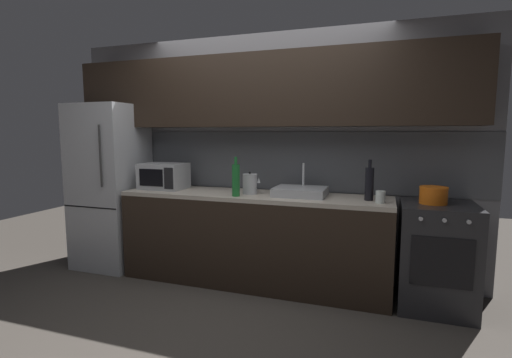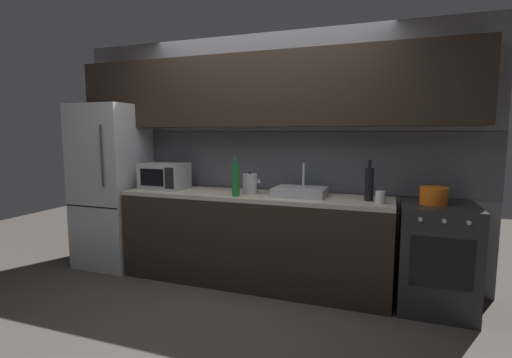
{
  "view_description": "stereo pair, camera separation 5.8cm",
  "coord_description": "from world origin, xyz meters",
  "px_view_note": "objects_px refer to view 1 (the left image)",
  "views": [
    {
      "loc": [
        1.2,
        -2.52,
        1.49
      ],
      "look_at": [
        0.03,
        0.9,
        1.05
      ],
      "focal_mm": 26.39,
      "sensor_mm": 36.0,
      "label": 1
    },
    {
      "loc": [
        1.26,
        -2.5,
        1.49
      ],
      "look_at": [
        0.03,
        0.9,
        1.05
      ],
      "focal_mm": 26.39,
      "sensor_mm": 36.0,
      "label": 2
    }
  ],
  "objects_px": {
    "refrigerator": "(111,186)",
    "wine_bottle_green": "(236,180)",
    "wine_bottle_dark": "(369,183)",
    "kettle": "(250,184)",
    "oven_range": "(436,256)",
    "mug_clear": "(380,197)",
    "cooking_pot": "(433,195)",
    "microwave": "(164,176)"
  },
  "relations": [
    {
      "from": "wine_bottle_green",
      "to": "cooking_pot",
      "type": "bearing_deg",
      "value": 6.23
    },
    {
      "from": "oven_range",
      "to": "mug_clear",
      "type": "bearing_deg",
      "value": -166.28
    },
    {
      "from": "microwave",
      "to": "wine_bottle_green",
      "type": "relative_size",
      "value": 1.25
    },
    {
      "from": "microwave",
      "to": "mug_clear",
      "type": "distance_m",
      "value": 2.2
    },
    {
      "from": "kettle",
      "to": "wine_bottle_green",
      "type": "relative_size",
      "value": 0.59
    },
    {
      "from": "wine_bottle_green",
      "to": "microwave",
      "type": "bearing_deg",
      "value": 167.31
    },
    {
      "from": "refrigerator",
      "to": "oven_range",
      "type": "bearing_deg",
      "value": -0.02
    },
    {
      "from": "refrigerator",
      "to": "cooking_pot",
      "type": "distance_m",
      "value": 3.29
    },
    {
      "from": "wine_bottle_green",
      "to": "mug_clear",
      "type": "xyz_separation_m",
      "value": [
        1.29,
        0.07,
        -0.1
      ]
    },
    {
      "from": "oven_range",
      "to": "wine_bottle_green",
      "type": "distance_m",
      "value": 1.87
    },
    {
      "from": "oven_range",
      "to": "wine_bottle_dark",
      "type": "height_order",
      "value": "wine_bottle_dark"
    },
    {
      "from": "oven_range",
      "to": "kettle",
      "type": "xyz_separation_m",
      "value": [
        -1.68,
        -0.01,
        0.55
      ]
    },
    {
      "from": "kettle",
      "to": "oven_range",
      "type": "bearing_deg",
      "value": 0.39
    },
    {
      "from": "mug_clear",
      "to": "wine_bottle_green",
      "type": "bearing_deg",
      "value": -176.87
    },
    {
      "from": "refrigerator",
      "to": "kettle",
      "type": "height_order",
      "value": "refrigerator"
    },
    {
      "from": "microwave",
      "to": "mug_clear",
      "type": "bearing_deg",
      "value": -3.5
    },
    {
      "from": "wine_bottle_green",
      "to": "cooking_pot",
      "type": "height_order",
      "value": "wine_bottle_green"
    },
    {
      "from": "refrigerator",
      "to": "kettle",
      "type": "relative_size",
      "value": 8.2
    },
    {
      "from": "mug_clear",
      "to": "cooking_pot",
      "type": "xyz_separation_m",
      "value": [
        0.42,
        0.12,
        0.02
      ]
    },
    {
      "from": "oven_range",
      "to": "kettle",
      "type": "height_order",
      "value": "kettle"
    },
    {
      "from": "kettle",
      "to": "wine_bottle_dark",
      "type": "height_order",
      "value": "wine_bottle_dark"
    },
    {
      "from": "wine_bottle_dark",
      "to": "mug_clear",
      "type": "xyz_separation_m",
      "value": [
        0.1,
        -0.1,
        -0.1
      ]
    },
    {
      "from": "refrigerator",
      "to": "wine_bottle_green",
      "type": "relative_size",
      "value": 4.86
    },
    {
      "from": "kettle",
      "to": "wine_bottle_dark",
      "type": "distance_m",
      "value": 1.11
    },
    {
      "from": "refrigerator",
      "to": "wine_bottle_green",
      "type": "bearing_deg",
      "value": -6.68
    },
    {
      "from": "kettle",
      "to": "cooking_pot",
      "type": "relative_size",
      "value": 0.98
    },
    {
      "from": "oven_range",
      "to": "mug_clear",
      "type": "relative_size",
      "value": 8.69
    },
    {
      "from": "oven_range",
      "to": "wine_bottle_green",
      "type": "height_order",
      "value": "wine_bottle_green"
    },
    {
      "from": "wine_bottle_green",
      "to": "refrigerator",
      "type": "bearing_deg",
      "value": 173.32
    },
    {
      "from": "microwave",
      "to": "kettle",
      "type": "bearing_deg",
      "value": -1.81
    },
    {
      "from": "refrigerator",
      "to": "mug_clear",
      "type": "bearing_deg",
      "value": -2.31
    },
    {
      "from": "kettle",
      "to": "wine_bottle_green",
      "type": "xyz_separation_m",
      "value": [
        -0.08,
        -0.17,
        0.06
      ]
    },
    {
      "from": "wine_bottle_dark",
      "to": "cooking_pot",
      "type": "distance_m",
      "value": 0.52
    },
    {
      "from": "refrigerator",
      "to": "wine_bottle_dark",
      "type": "height_order",
      "value": "refrigerator"
    },
    {
      "from": "microwave",
      "to": "kettle",
      "type": "relative_size",
      "value": 2.1
    },
    {
      "from": "refrigerator",
      "to": "oven_range",
      "type": "distance_m",
      "value": 3.37
    },
    {
      "from": "wine_bottle_dark",
      "to": "oven_range",
      "type": "bearing_deg",
      "value": 1.33
    },
    {
      "from": "cooking_pot",
      "to": "wine_bottle_dark",
      "type": "bearing_deg",
      "value": -178.39
    },
    {
      "from": "microwave",
      "to": "mug_clear",
      "type": "height_order",
      "value": "microwave"
    },
    {
      "from": "wine_bottle_dark",
      "to": "mug_clear",
      "type": "relative_size",
      "value": 3.47
    },
    {
      "from": "refrigerator",
      "to": "mug_clear",
      "type": "relative_size",
      "value": 17.36
    },
    {
      "from": "refrigerator",
      "to": "wine_bottle_dark",
      "type": "distance_m",
      "value": 2.78
    }
  ]
}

